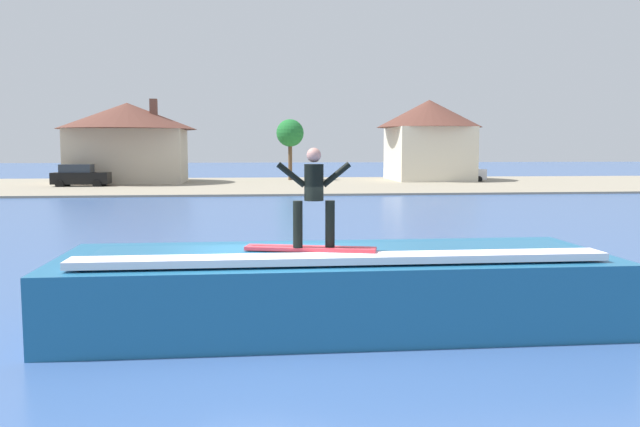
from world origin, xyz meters
TOP-DOWN VIEW (x-y plane):
  - ground_plane at (0.00, 0.00)m, footprint 260.00×260.00m
  - wave_crest at (1.17, 0.30)m, footprint 9.60×3.40m
  - surfboard at (0.68, -0.25)m, footprint 2.22×0.93m
  - surfer at (0.73, -0.32)m, footprint 1.24×0.32m
  - shoreline_bank at (0.00, 43.33)m, footprint 120.00×23.99m
  - car_near_shore at (-13.66, 41.82)m, footprint 4.30×2.10m
  - car_far_shore at (18.25, 46.20)m, footprint 4.45×2.30m
  - house_with_chimney at (-10.81, 46.74)m, footprint 11.72×11.72m
  - house_gabled_white at (16.13, 48.57)m, footprint 9.72×9.72m
  - tree_tall_bare at (3.32, 50.02)m, footprint 2.55×2.55m

SIDE VIEW (x-z plane):
  - ground_plane at x=0.00m, z-range 0.00..0.00m
  - shoreline_bank at x=0.00m, z-range 0.00..0.14m
  - wave_crest at x=1.17m, z-range -0.04..1.38m
  - car_near_shore at x=-13.66m, z-range 0.02..1.88m
  - car_far_shore at x=18.25m, z-range 0.02..1.88m
  - surfboard at x=0.68m, z-range 1.42..1.48m
  - surfer at x=0.73m, z-range 1.58..3.23m
  - house_with_chimney at x=-10.81m, z-range 0.54..7.78m
  - house_gabled_white at x=16.13m, z-range 0.51..8.06m
  - tree_tall_bare at x=3.32m, z-range 1.54..7.33m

